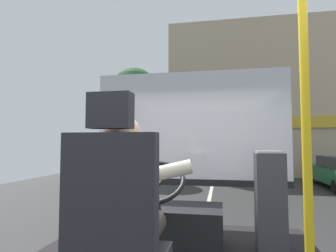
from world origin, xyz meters
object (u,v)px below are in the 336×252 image
Objects in this scene: steering_console at (165,225)px; parked_car_charcoal at (303,162)px; handrail_pole at (306,129)px; driver_seat at (116,237)px; fare_box at (270,201)px; bus_driver at (124,201)px.

parked_car_charcoal is (5.32, 15.35, -0.33)m from steering_console.
handrail_pole reaches higher than parked_car_charcoal.
handrail_pole is at bearing 3.36° from driver_seat.
parked_car_charcoal is at bearing 72.25° from driver_seat.
parked_car_charcoal is at bearing 74.13° from fare_box.
bus_driver is 1.25m from steering_console.
driver_seat reaches higher than parked_car_charcoal.
parked_car_charcoal is (5.32, 16.51, -0.79)m from bus_driver.
handrail_pole is at bearing -104.77° from parked_car_charcoal.
bus_driver reaches higher than parked_car_charcoal.
driver_seat is 1.31m from steering_console.
handrail_pole is 17.17m from parked_car_charcoal.
steering_console is at bearing 127.99° from handrail_pole.
parked_car_charcoal is at bearing 72.13° from bus_driver.
steering_console is 1.02m from fare_box.
fare_box is at bearing 51.87° from bus_driver.
bus_driver is 0.82× the size of fare_box.
driver_seat is 1.35× the size of fare_box.
bus_driver is at bearing -90.00° from steering_console.
handrail_pole is at bearing -91.36° from fare_box.
steering_console is (-0.00, 1.16, -0.46)m from bus_driver.
steering_console is 0.51× the size of handrail_pole.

